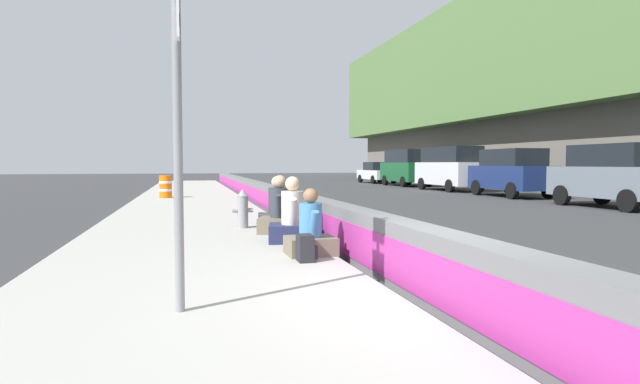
% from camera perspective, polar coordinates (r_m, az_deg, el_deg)
% --- Properties ---
extents(ground_plane, '(160.00, 160.00, 0.00)m').
position_cam_1_polar(ground_plane, '(6.08, 12.86, -12.13)').
color(ground_plane, '#353538').
rests_on(ground_plane, ground).
extents(sidewalk_strip, '(80.00, 4.40, 0.14)m').
position_cam_1_polar(sidewalk_strip, '(5.43, -13.61, -13.24)').
color(sidewalk_strip, '#A8A59E').
rests_on(sidewalk_strip, ground_plane).
extents(jersey_barrier, '(76.00, 0.45, 0.85)m').
position_cam_1_polar(jersey_barrier, '(5.98, 12.88, -8.21)').
color(jersey_barrier, slate).
rests_on(jersey_barrier, ground_plane).
extents(route_sign_post, '(0.44, 0.09, 3.60)m').
position_cam_1_polar(route_sign_post, '(5.24, -15.41, 9.79)').
color(route_sign_post, gray).
rests_on(route_sign_post, sidewalk_strip).
extents(fire_hydrant, '(0.26, 0.46, 0.88)m').
position_cam_1_polar(fire_hydrant, '(11.80, -8.51, -1.77)').
color(fire_hydrant, gray).
rests_on(fire_hydrant, sidewalk_strip).
extents(seated_person_foreground, '(0.68, 0.78, 1.06)m').
position_cam_1_polar(seated_person_foreground, '(8.27, -1.05, -4.64)').
color(seated_person_foreground, '#706651').
rests_on(seated_person_foreground, sidewalk_strip).
extents(seated_person_middle, '(0.89, 0.99, 1.22)m').
position_cam_1_polar(seated_person_middle, '(9.63, -3.04, -3.25)').
color(seated_person_middle, '#23284C').
rests_on(seated_person_middle, sidewalk_strip).
extents(seated_person_rear, '(0.96, 1.05, 1.21)m').
position_cam_1_polar(seated_person_rear, '(10.89, -4.43, -2.52)').
color(seated_person_rear, '#706651').
rests_on(seated_person_rear, sidewalk_strip).
extents(seated_person_far, '(0.78, 0.90, 1.17)m').
position_cam_1_polar(seated_person_far, '(11.82, -4.73, -2.14)').
color(seated_person_far, '#424247').
rests_on(seated_person_far, sidewalk_strip).
extents(backpack, '(0.32, 0.28, 0.40)m').
position_cam_1_polar(backpack, '(7.73, -1.57, -6.23)').
color(backpack, '#232328').
rests_on(backpack, sidewalk_strip).
extents(construction_barrel, '(0.54, 0.54, 0.95)m').
position_cam_1_polar(construction_barrel, '(22.84, -16.64, 0.58)').
color(construction_barrel, orange).
rests_on(construction_barrel, sidewalk_strip).
extents(parked_car_third, '(4.81, 2.08, 2.28)m').
position_cam_1_polar(parked_car_third, '(21.24, 29.76, 1.64)').
color(parked_car_third, slate).
rests_on(parked_car_third, ground_plane).
extents(parked_car_fourth, '(4.86, 2.18, 2.28)m').
position_cam_1_polar(parked_car_fourth, '(26.34, 20.33, 2.07)').
color(parked_car_fourth, navy).
rests_on(parked_car_fourth, ground_plane).
extents(parked_car_midline, '(5.16, 2.23, 2.56)m').
position_cam_1_polar(parked_car_midline, '(31.20, 14.14, 2.62)').
color(parked_car_midline, silver).
rests_on(parked_car_midline, ground_plane).
extents(parked_car_far, '(5.11, 2.13, 2.56)m').
position_cam_1_polar(parked_car_far, '(37.08, 9.51, 2.75)').
color(parked_car_far, '#145128').
rests_on(parked_car_far, ground_plane).
extents(parked_car_farther, '(4.56, 2.06, 1.71)m').
position_cam_1_polar(parked_car_farther, '(42.31, 6.28, 2.15)').
color(parked_car_farther, silver).
rests_on(parked_car_farther, ground_plane).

